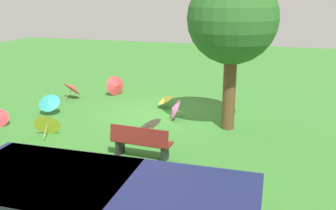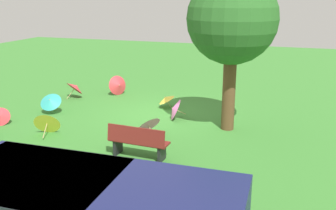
# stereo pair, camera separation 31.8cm
# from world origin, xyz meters

# --- Properties ---
(ground) EXTENTS (40.00, 40.00, 0.00)m
(ground) POSITION_xyz_m (0.00, 0.00, 0.00)
(ground) COLOR #387A2D
(park_bench) EXTENTS (1.63, 0.57, 0.90)m
(park_bench) POSITION_xyz_m (-0.63, 3.66, 0.47)
(park_bench) COLOR maroon
(park_bench) RESTS_ON ground
(shade_tree) EXTENTS (2.71, 2.71, 4.80)m
(shade_tree) POSITION_xyz_m (-2.46, 0.67, 3.40)
(shade_tree) COLOR brown
(shade_tree) RESTS_ON ground
(parasol_red_0) EXTENTS (0.92, 0.88, 0.84)m
(parasol_red_0) POSITION_xyz_m (2.67, -2.09, 0.42)
(parasol_red_0) COLOR tan
(parasol_red_0) RESTS_ON ground
(parasol_pink_0) EXTENTS (0.94, 0.99, 0.71)m
(parasol_pink_0) POSITION_xyz_m (-0.27, 2.06, 0.38)
(parasol_pink_0) COLOR tan
(parasol_pink_0) RESTS_ON ground
(parasol_red_2) EXTENTS (1.02, 1.00, 0.78)m
(parasol_red_2) POSITION_xyz_m (4.15, -1.13, 0.45)
(parasol_red_2) COLOR tan
(parasol_red_2) RESTS_ON ground
(parasol_red_3) EXTENTS (0.80, 0.77, 0.60)m
(parasol_red_3) POSITION_xyz_m (4.70, 2.64, 0.30)
(parasol_red_3) COLOR tan
(parasol_red_3) RESTS_ON ground
(parasol_pink_2) EXTENTS (0.73, 0.86, 0.75)m
(parasol_pink_2) POSITION_xyz_m (-0.56, 0.30, 0.37)
(parasol_pink_2) COLOR tan
(parasol_pink_2) RESTS_ON ground
(parasol_teal_0) EXTENTS (0.88, 0.83, 0.77)m
(parasol_teal_0) POSITION_xyz_m (3.85, 1.05, 0.47)
(parasol_teal_0) COLOR tan
(parasol_teal_0) RESTS_ON ground
(parasol_yellow_0) EXTENTS (0.93, 0.92, 0.78)m
(parasol_yellow_0) POSITION_xyz_m (2.70, 2.85, 0.39)
(parasol_yellow_0) COLOR tan
(parasol_yellow_0) RESTS_ON ground
(parasol_yellow_1) EXTENTS (0.79, 0.79, 0.57)m
(parasol_yellow_1) POSITION_xyz_m (0.14, -0.92, 0.36)
(parasol_yellow_1) COLOR tan
(parasol_yellow_1) RESTS_ON ground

